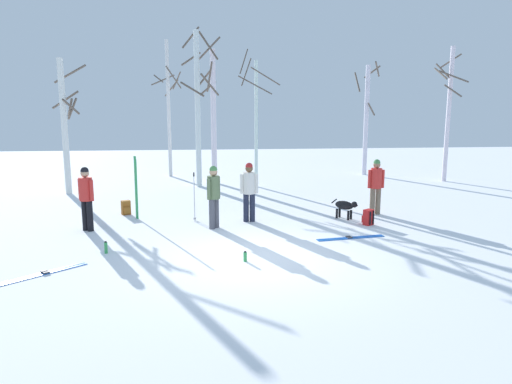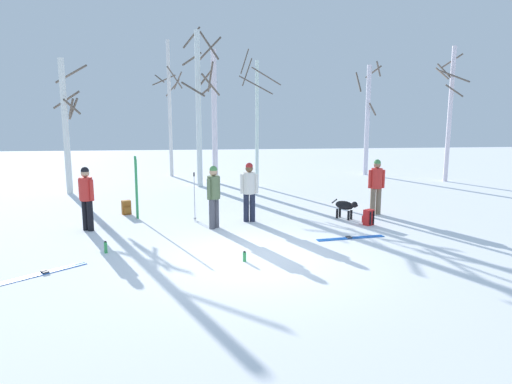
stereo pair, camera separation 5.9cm
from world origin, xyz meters
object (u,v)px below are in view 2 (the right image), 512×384
(person_2, at_px, (376,183))
(birch_tree_0, at_px, (66,124))
(birch_tree_1, at_px, (170,107))
(birch_tree_2, at_px, (199,106))
(ski_poles_0, at_px, (194,195))
(water_bottle_1, at_px, (106,247))
(water_bottle_0, at_px, (245,257))
(dog, at_px, (346,206))
(birch_tree_4, at_px, (257,119))
(backpack_0, at_px, (368,217))
(ski_pair_lying_1, at_px, (43,273))
(person_1, at_px, (86,194))
(ski_pair_planted_0, at_px, (136,188))
(birch_tree_3, at_px, (214,112))
(person_0, at_px, (249,188))
(birch_tree_6, at_px, (450,111))
(person_3, at_px, (214,193))
(backpack_1, at_px, (126,208))
(ski_pair_lying_0, at_px, (350,238))
(birch_tree_5, at_px, (368,117))

(person_2, xyz_separation_m, birch_tree_0, (-10.49, 4.89, 1.72))
(birch_tree_1, bearing_deg, birch_tree_2, -67.08)
(ski_poles_0, distance_m, water_bottle_1, 3.54)
(water_bottle_0, bearing_deg, dog, 47.05)
(dog, xyz_separation_m, birch_tree_4, (-1.95, 6.27, 2.49))
(person_2, distance_m, backpack_0, 1.66)
(ski_poles_0, bearing_deg, water_bottle_1, -123.60)
(ski_pair_lying_1, bearing_deg, birch_tree_0, 102.51)
(person_1, xyz_separation_m, ski_pair_planted_0, (1.11, 1.27, -0.05))
(dog, bearing_deg, birch_tree_3, 115.89)
(backpack_0, bearing_deg, birch_tree_2, 122.96)
(person_0, bearing_deg, ski_poles_0, 171.03)
(person_1, xyz_separation_m, person_2, (8.37, 1.05, 0.00))
(dog, height_order, water_bottle_0, dog)
(birch_tree_6, bearing_deg, birch_tree_3, 175.84)
(person_2, bearing_deg, person_1, -172.88)
(person_3, distance_m, backpack_0, 4.39)
(person_0, height_order, birch_tree_0, birch_tree_0)
(ski_pair_planted_0, bearing_deg, water_bottle_0, -56.63)
(person_3, height_order, birch_tree_4, birch_tree_4)
(person_0, height_order, dog, person_0)
(birch_tree_4, bearing_deg, birch_tree_3, 142.41)
(birch_tree_3, bearing_deg, backpack_0, -63.86)
(dog, distance_m, birch_tree_3, 8.90)
(ski_pair_lying_1, height_order, backpack_1, backpack_1)
(person_1, bearing_deg, water_bottle_0, -37.57)
(ski_pair_lying_1, bearing_deg, backpack_0, 21.85)
(ski_pair_lying_0, height_order, birch_tree_6, birch_tree_6)
(ski_pair_planted_0, relative_size, birch_tree_1, 0.29)
(person_1, bearing_deg, ski_poles_0, 15.56)
(ski_pair_planted_0, height_order, ski_pair_lying_1, ski_pair_planted_0)
(dog, relative_size, water_bottle_0, 3.15)
(birch_tree_6, bearing_deg, person_1, -152.44)
(person_2, distance_m, birch_tree_6, 8.83)
(person_3, relative_size, water_bottle_0, 7.68)
(birch_tree_4, bearing_deg, backpack_1, -133.27)
(person_1, height_order, birch_tree_3, birch_tree_3)
(dog, bearing_deg, backpack_0, -61.41)
(person_0, height_order, ski_pair_planted_0, ski_pair_planted_0)
(dog, distance_m, birch_tree_0, 11.07)
(ski_pair_lying_1, bearing_deg, birch_tree_5, 49.74)
(backpack_0, xyz_separation_m, birch_tree_1, (-6.21, 10.77, 3.20))
(birch_tree_2, xyz_separation_m, birch_tree_6, (11.21, 0.27, -0.20))
(dog, distance_m, water_bottle_0, 4.87)
(person_2, height_order, birch_tree_0, birch_tree_0)
(water_bottle_0, bearing_deg, backpack_0, 36.73)
(person_1, height_order, water_bottle_0, person_1)
(birch_tree_5, bearing_deg, person_2, -107.93)
(ski_pair_lying_1, distance_m, backpack_0, 8.33)
(ski_pair_planted_0, relative_size, backpack_1, 4.25)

